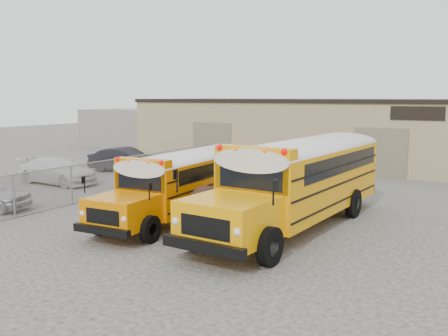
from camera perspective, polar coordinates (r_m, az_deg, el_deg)
The scene contains 9 objects.
ground at distance 19.72m, azimuth -5.04°, elevation -6.11°, with size 120.00×120.00×0.00m, color #343230.
warehouse at distance 37.27m, azimuth 13.30°, elevation 4.13°, with size 30.20×10.20×4.67m.
chainlink_fence at distance 25.57m, azimuth -12.03°, elevation -0.90°, with size 0.07×18.07×1.81m.
distant_building_left at distance 50.18m, azimuth -10.70°, elevation 4.54°, with size 8.00×6.00×3.60m, color gray.
school_bus_left at distance 25.21m, azimuth 1.98°, elevation 0.65°, with size 2.93×9.32×2.69m.
school_bus_right at distance 25.29m, azimuth 15.20°, elevation 1.22°, with size 3.69×11.46×3.32m.
tarp_bundle at distance 17.90m, azimuth -2.08°, elevation -4.69°, with size 1.25×1.25×1.71m.
car_white at distance 29.54m, azimuth -18.48°, elevation -0.29°, with size 2.04×5.01×1.45m, color silver.
car_dark at distance 33.12m, azimuth -11.18°, elevation 0.95°, with size 1.66×4.76×1.57m, color black.
Camera 1 is at (11.26, -15.45, 4.86)m, focal length 40.00 mm.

